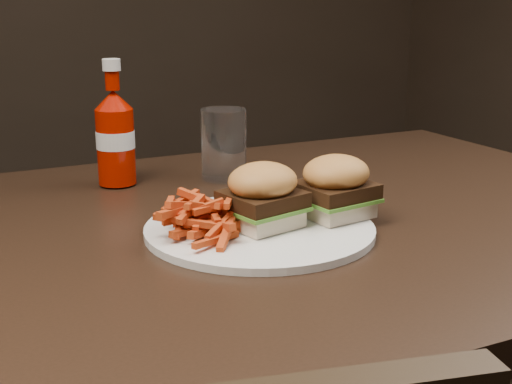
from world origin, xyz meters
name	(u,v)px	position (x,y,z in m)	size (l,w,h in m)	color
dining_table	(254,233)	(0.00, 0.00, 0.73)	(1.20, 0.80, 0.04)	black
plate	(260,229)	(-0.02, -0.06, 0.76)	(0.28, 0.28, 0.01)	white
sandwich_half_a	(263,218)	(-0.02, -0.06, 0.77)	(0.08, 0.07, 0.02)	beige
sandwich_half_b	(335,208)	(0.08, -0.07, 0.77)	(0.08, 0.07, 0.02)	beige
fries_pile	(210,215)	(-0.08, -0.05, 0.78)	(0.11, 0.11, 0.04)	#AC4D21
ketchup_bottle	(116,147)	(-0.11, 0.24, 0.81)	(0.06, 0.06, 0.11)	#9C0F00
tumbler	(224,144)	(0.05, 0.21, 0.81)	(0.07, 0.07, 0.11)	white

